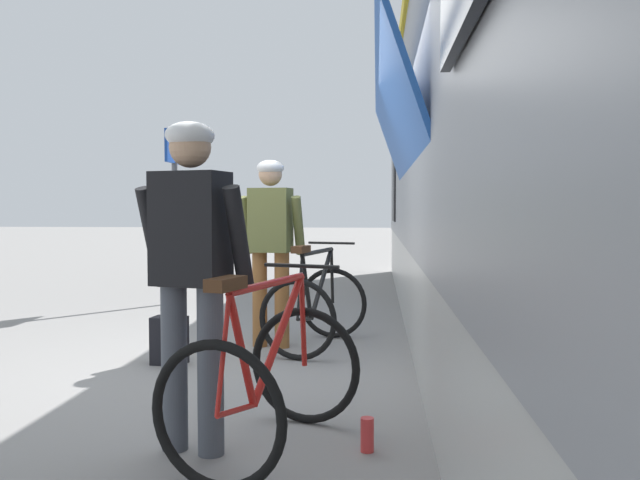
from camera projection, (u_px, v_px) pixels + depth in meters
The scene contains 9 objects.
ground_plane at pixel (259, 371), 5.12m from camera, with size 80.00×80.00×0.00m, color gray.
train_car at pixel (635, 114), 4.44m from camera, with size 3.32×17.37×3.88m.
cyclist_near_in_dark at pixel (191, 256), 3.37m from camera, with size 0.65×0.40×1.76m.
cyclist_far_in_olive at pixel (271, 236), 5.98m from camera, with size 0.64×0.37×1.76m.
bicycle_near_red at pixel (266, 379), 3.38m from camera, with size 0.99×1.23×0.99m.
bicycle_far_black at pixel (316, 306), 5.94m from camera, with size 0.94×1.21×0.99m.
backpack_on_platform at pixel (169, 340), 5.35m from camera, with size 0.28×0.18×0.40m, color black.
water_bottle_near_the_bikes at pixel (367, 435), 3.42m from camera, with size 0.07×0.07×0.18m, color red.
platform_sign_post at pixel (175, 186), 8.73m from camera, with size 0.08×0.70×2.40m.
Camera 1 is at (0.94, -5.00, 1.30)m, focal length 35.74 mm.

